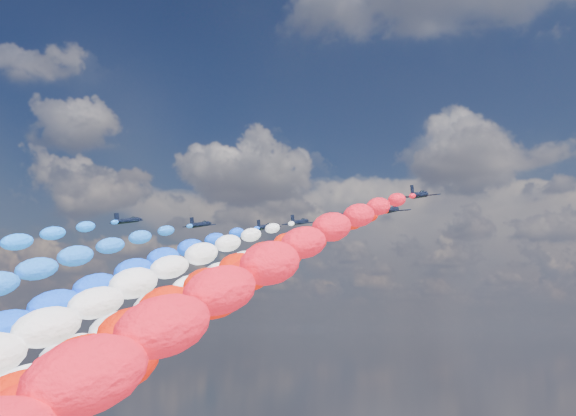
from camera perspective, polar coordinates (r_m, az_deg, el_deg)
The scene contains 14 objects.
jet_0 at distance 166.13m, azimuth -12.71°, elevation -0.99°, with size 7.76×10.40×2.29m, color black, non-canonical shape.
jet_1 at distance 169.32m, azimuth -7.03°, elevation -1.32°, with size 7.76×10.40×2.29m, color black, non-canonical shape.
jet_2 at distance 171.89m, azimuth -1.81°, elevation -1.51°, with size 7.76×10.40×2.29m, color black, non-canonical shape.
trail_2 at distance 119.05m, azimuth -16.69°, elevation -8.11°, with size 7.31×124.20×49.48m, color blue, non-canonical shape.
jet_3 at distance 164.40m, azimuth 0.94°, elevation -1.14°, with size 7.76×10.40×2.29m, color black, non-canonical shape.
trail_3 at distance 109.69m, azimuth -13.71°, elevation -8.14°, with size 7.31×124.20×49.48m, color white, non-canonical shape.
jet_4 at distance 177.49m, azimuth 3.05°, elevation -1.76°, with size 7.76×10.40×2.29m, color black, non-canonical shape.
trail_4 at distance 121.11m, azimuth -9.12°, elevation -8.41°, with size 7.31×124.20×49.48m, color silver, non-canonical shape.
jet_5 at distance 162.78m, azimuth 4.91°, elevation -1.02°, with size 7.76×10.40×2.29m, color black, non-canonical shape.
trail_5 at distance 105.41m, azimuth -7.98°, elevation -8.27°, with size 7.31×124.20×49.48m, color red, non-canonical shape.
jet_6 at distance 148.88m, azimuth 8.32°, elevation -0.14°, with size 7.76×10.40×2.29m, color black, non-canonical shape.
trail_6 at distance 89.62m, azimuth -4.44°, elevation -8.10°, with size 7.31×124.20×49.48m, color red, non-canonical shape.
jet_7 at distance 133.24m, azimuth 10.46°, elevation 1.04°, with size 7.76×10.40×2.29m, color black, non-canonical shape.
trail_7 at distance 72.94m, azimuth -3.36°, elevation -7.75°, with size 7.31×124.20×49.48m, color red, non-canonical shape.
Camera 1 is at (70.11, -134.01, 80.62)m, focal length 44.43 mm.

